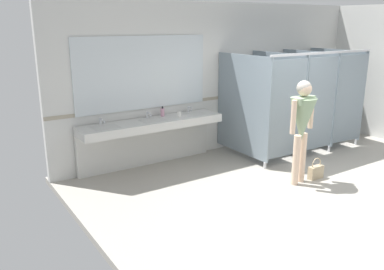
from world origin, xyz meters
TOP-DOWN VIEW (x-y plane):
  - ground_plane at (0.00, 0.00)m, footprint 7.11×5.57m
  - wall_back at (0.00, 2.55)m, footprint 7.11×0.12m
  - wall_back_tile_band at (0.00, 2.48)m, footprint 7.11×0.01m
  - vanity_counter at (-1.83, 2.28)m, footprint 2.57×0.56m
  - mirror_panel at (-1.83, 2.48)m, footprint 2.47×0.02m
  - bathroom_stalls at (1.08, 1.55)m, footprint 2.65×1.46m
  - person_standing at (-0.22, 0.33)m, footprint 0.57×0.46m
  - handbag at (0.16, 0.29)m, footprint 0.28×0.11m
  - soap_dispenser at (-1.54, 2.36)m, footprint 0.07×0.07m
  - paper_cup at (-1.32, 2.15)m, footprint 0.07×0.07m

SIDE VIEW (x-z plane):
  - ground_plane at x=0.00m, z-range -0.10..0.00m
  - handbag at x=0.16m, z-range -0.06..0.30m
  - vanity_counter at x=-1.83m, z-range 0.15..1.13m
  - paper_cup at x=-1.32m, z-range 0.87..0.96m
  - soap_dispenser at x=-1.54m, z-range 0.86..1.03m
  - bathroom_stalls at x=1.08m, z-range 0.05..2.02m
  - person_standing at x=-0.22m, z-range 0.22..1.86m
  - wall_back_tile_band at x=0.00m, z-range 1.02..1.08m
  - wall_back at x=0.00m, z-range 0.00..2.85m
  - mirror_panel at x=-1.83m, z-range 1.02..2.27m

